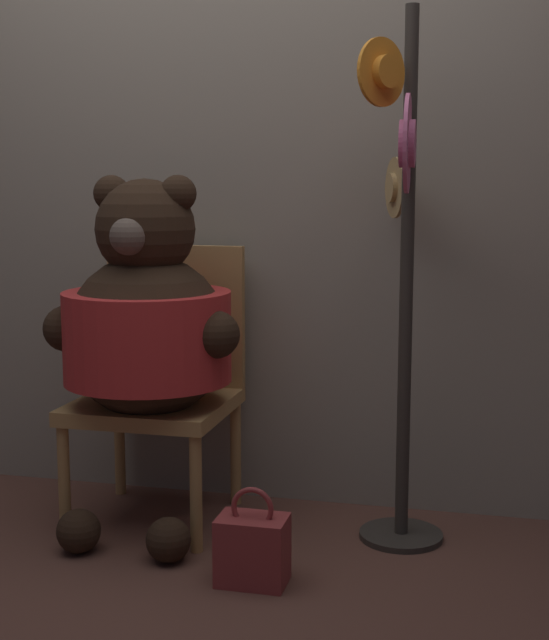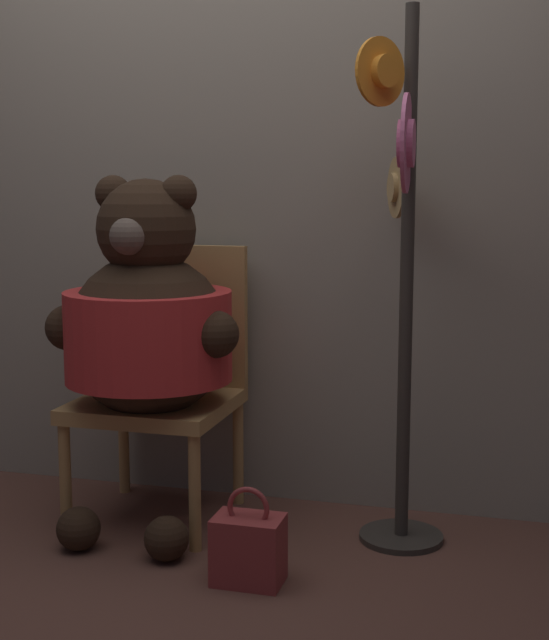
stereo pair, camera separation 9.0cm
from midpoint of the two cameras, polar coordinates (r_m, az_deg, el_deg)
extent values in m
plane|color=brown|center=(2.89, -8.05, -15.44)|extent=(14.00, 14.00, 0.00)
cube|color=gray|center=(3.35, -3.70, 9.33)|extent=(8.00, 0.10, 2.44)
cylinder|color=#B2844C|center=(3.10, -14.14, -10.06)|extent=(0.04, 0.04, 0.39)
cylinder|color=#B2844C|center=(2.93, -5.94, -11.00)|extent=(0.04, 0.04, 0.39)
cylinder|color=#B2844C|center=(3.50, -10.62, -7.83)|extent=(0.04, 0.04, 0.39)
cylinder|color=#B2844C|center=(3.34, -3.29, -8.49)|extent=(0.04, 0.04, 0.39)
cube|color=#B2844C|center=(3.15, -8.59, -5.47)|extent=(0.52, 0.52, 0.05)
cube|color=#B2844C|center=(3.31, -7.13, 0.28)|extent=(0.52, 0.04, 0.52)
sphere|color=black|center=(3.02, -8.98, -1.05)|extent=(0.55, 0.55, 0.55)
cylinder|color=red|center=(3.02, -8.98, -1.05)|extent=(0.56, 0.56, 0.30)
sphere|color=black|center=(2.98, -9.14, 5.77)|extent=(0.33, 0.33, 0.33)
sphere|color=black|center=(3.03, -11.23, 7.95)|extent=(0.12, 0.12, 0.12)
sphere|color=black|center=(2.94, -7.08, 8.03)|extent=(0.12, 0.12, 0.12)
sphere|color=brown|center=(2.85, -10.22, 5.29)|extent=(0.12, 0.12, 0.12)
sphere|color=black|center=(3.06, -14.02, -0.53)|extent=(0.15, 0.15, 0.15)
sphere|color=black|center=(2.86, -4.67, -0.94)|extent=(0.15, 0.15, 0.15)
sphere|color=black|center=(3.02, -13.29, -13.01)|extent=(0.14, 0.14, 0.14)
sphere|color=black|center=(2.91, -7.78, -13.77)|extent=(0.14, 0.14, 0.14)
cylinder|color=#332D28|center=(3.10, 7.25, -13.50)|extent=(0.28, 0.28, 0.02)
cylinder|color=#332D28|center=(2.90, 7.56, 2.38)|extent=(0.04, 0.04, 1.73)
cylinder|color=orange|center=(2.80, 5.90, 15.51)|extent=(0.13, 0.18, 0.21)
cylinder|color=orange|center=(2.80, 5.90, 15.51)|extent=(0.11, 0.12, 0.10)
cylinder|color=tan|center=(3.02, 6.87, 8.41)|extent=(0.09, 0.19, 0.20)
cylinder|color=tan|center=(3.02, 6.87, 8.41)|extent=(0.08, 0.11, 0.10)
cylinder|color=#D16693|center=(2.76, 7.57, 11.13)|extent=(0.02, 0.30, 0.30)
cylinder|color=#D16693|center=(2.76, 7.57, 11.13)|extent=(0.05, 0.15, 0.14)
cube|color=maroon|center=(2.73, -2.40, -14.51)|extent=(0.21, 0.14, 0.20)
torus|color=maroon|center=(2.68, -2.42, -11.95)|extent=(0.13, 0.02, 0.13)
camera|label=1|loc=(0.05, -90.88, -0.13)|focal=50.00mm
camera|label=2|loc=(0.05, 89.12, 0.13)|focal=50.00mm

